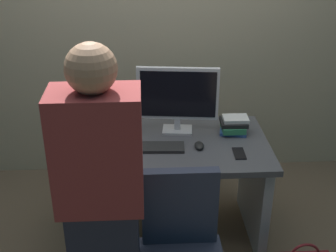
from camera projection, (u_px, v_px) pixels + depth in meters
ground_plane at (168, 231)px, 3.30m from camera, size 9.00×9.00×0.00m
desk at (168, 173)px, 3.08m from camera, size 1.32×0.76×0.72m
person_at_desk at (102, 207)px, 2.17m from camera, size 0.40×0.24×1.64m
monitor at (178, 96)px, 3.02m from camera, size 0.54×0.16×0.46m
keyboard at (150, 147)px, 2.91m from camera, size 0.44×0.15×0.02m
mouse at (199, 145)px, 2.91m from camera, size 0.06×0.10×0.03m
cup_near_keyboard at (109, 151)px, 2.80m from camera, size 0.07×0.07×0.09m
cup_by_monitor at (102, 125)px, 3.11m from camera, size 0.08×0.08×0.09m
book_stack at (234, 125)px, 3.09m from camera, size 0.20×0.17×0.11m
cell_phone at (239, 153)px, 2.85m from camera, size 0.07×0.15×0.01m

